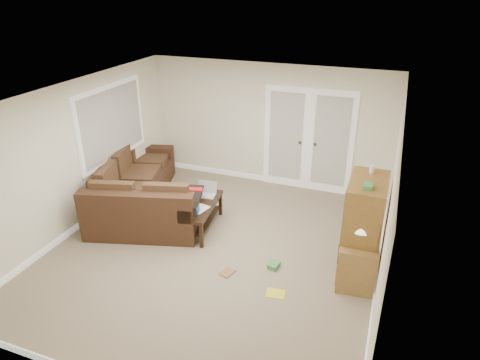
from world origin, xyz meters
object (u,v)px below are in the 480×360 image
at_px(side_cabinet, 357,262).
at_px(sectional_sofa, 140,194).
at_px(tv_armoire, 363,227).
at_px(coffee_table, 198,214).

bearing_deg(side_cabinet, sectional_sofa, 162.73).
height_order(tv_armoire, side_cabinet, tv_armoire).
distance_m(sectional_sofa, tv_armoire, 4.06).
bearing_deg(side_cabinet, tv_armoire, 84.45).
height_order(sectional_sofa, side_cabinet, side_cabinet).
height_order(sectional_sofa, tv_armoire, tv_armoire).
distance_m(sectional_sofa, coffee_table, 1.29).
distance_m(sectional_sofa, side_cabinet, 4.09).
bearing_deg(tv_armoire, side_cabinet, -89.45).
distance_m(coffee_table, tv_armoire, 2.80).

